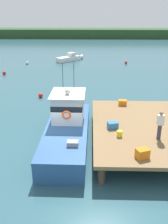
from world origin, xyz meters
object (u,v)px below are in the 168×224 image
(crate_single_far, at_px, (113,125))
(mooring_buoy_inshore, at_px, (4,73))
(crate_single_by_cleat, at_px, (142,153))
(deckhand_by_the_boat, at_px, (160,125))
(mooring_buoy_outer, at_px, (126,62))
(mooring_buoy_channel_marker, at_px, (27,63))
(bait_bucket, at_px, (120,134))
(mooring_buoy_spare_mooring, at_px, (41,95))
(crate_stack_mid_dock, at_px, (123,103))
(main_fishing_boat, at_px, (68,126))
(moored_boat_near_channel, at_px, (70,58))

(crate_single_far, xyz_separation_m, mooring_buoy_inshore, (-12.42, 17.80, -1.17))
(crate_single_by_cleat, distance_m, deckhand_by_the_boat, 2.39)
(mooring_buoy_outer, bearing_deg, mooring_buoy_inshore, -156.03)
(crate_single_by_cleat, xyz_separation_m, mooring_buoy_channel_marker, (-12.18, 27.48, -1.21))
(bait_bucket, relative_size, mooring_buoy_spare_mooring, 0.79)
(crate_single_by_cleat, xyz_separation_m, mooring_buoy_outer, (2.81, 28.33, -1.23))
(mooring_buoy_inshore, bearing_deg, crate_single_far, -55.09)
(mooring_buoy_inshore, bearing_deg, deckhand_by_the_boat, -52.12)
(crate_stack_mid_dock, bearing_deg, crate_single_by_cleat, -88.87)
(deckhand_by_the_boat, bearing_deg, main_fishing_boat, 160.02)
(bait_bucket, bearing_deg, mooring_buoy_channel_marker, 114.08)
(bait_bucket, relative_size, mooring_buoy_inshore, 0.75)
(crate_single_by_cleat, bearing_deg, main_fishing_boat, 135.94)
(mooring_buoy_inshore, relative_size, mooring_buoy_outer, 1.09)
(deckhand_by_the_boat, bearing_deg, mooring_buoy_inshore, 127.88)
(bait_bucket, relative_size, mooring_buoy_channel_marker, 0.77)
(main_fishing_boat, relative_size, deckhand_by_the_boat, 6.02)
(mooring_buoy_inshore, bearing_deg, mooring_buoy_spare_mooring, -54.33)
(crate_single_by_cleat, bearing_deg, mooring_buoy_channel_marker, 113.90)
(crate_single_far, height_order, bait_bucket, crate_single_far)
(crate_stack_mid_dock, height_order, mooring_buoy_channel_marker, crate_stack_mid_dock)
(mooring_buoy_spare_mooring, xyz_separation_m, mooring_buoy_inshore, (-6.31, 8.79, 0.01))
(crate_stack_mid_dock, xyz_separation_m, bait_bucket, (-0.73, -5.04, -0.02))
(moored_boat_near_channel, bearing_deg, bait_bucket, -79.85)
(moored_boat_near_channel, bearing_deg, crate_single_by_cleat, -78.97)
(crate_single_far, distance_m, crate_stack_mid_dock, 4.13)
(mooring_buoy_inshore, bearing_deg, crate_stack_mid_dock, -45.73)
(crate_single_far, bearing_deg, moored_boat_near_channel, 99.90)
(crate_single_far, distance_m, mooring_buoy_spare_mooring, 10.95)
(moored_boat_near_channel, xyz_separation_m, mooring_buoy_outer, (8.73, -2.02, -0.23))
(bait_bucket, relative_size, mooring_buoy_outer, 0.82)
(crate_single_by_cleat, bearing_deg, deckhand_by_the_boat, 57.11)
(moored_boat_near_channel, bearing_deg, crate_single_far, -80.10)
(mooring_buoy_spare_mooring, bearing_deg, mooring_buoy_inshore, 125.67)
(crate_single_far, height_order, deckhand_by_the_boat, deckhand_by_the_boat)
(crate_single_by_cleat, xyz_separation_m, deckhand_by_the_boat, (1.25, 1.94, 0.63))
(mooring_buoy_inshore, distance_m, mooring_buoy_outer, 17.96)
(moored_boat_near_channel, height_order, mooring_buoy_inshore, moored_boat_near_channel)
(main_fishing_boat, relative_size, crate_single_far, 16.37)
(mooring_buoy_spare_mooring, bearing_deg, crate_stack_mid_dock, -35.05)
(mooring_buoy_channel_marker, bearing_deg, crate_stack_mid_dock, -59.28)
(main_fishing_boat, bearing_deg, bait_bucket, -28.14)
(crate_stack_mid_dock, relative_size, moored_boat_near_channel, 0.14)
(bait_bucket, height_order, mooring_buoy_outer, bait_bucket)
(deckhand_by_the_boat, distance_m, mooring_buoy_channel_marker, 28.92)
(mooring_buoy_spare_mooring, height_order, mooring_buoy_channel_marker, mooring_buoy_channel_marker)
(bait_bucket, distance_m, mooring_buoy_inshore, 22.77)
(mooring_buoy_channel_marker, bearing_deg, mooring_buoy_outer, 3.24)
(crate_single_far, relative_size, mooring_buoy_channel_marker, 1.35)
(main_fishing_boat, distance_m, bait_bucket, 3.52)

